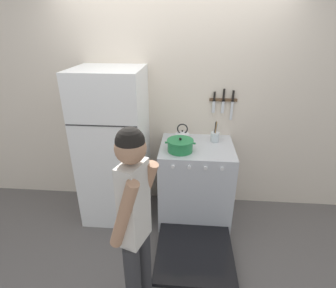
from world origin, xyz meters
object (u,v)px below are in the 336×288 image
at_px(dutch_oven_pot, 180,145).
at_px(tea_kettle, 182,136).
at_px(person, 135,224).
at_px(stove_range, 195,184).
at_px(refrigerator, 114,147).
at_px(utensil_jar, 215,137).

xyz_separation_m(dutch_oven_pot, tea_kettle, (0.01, 0.27, -0.00)).
height_order(dutch_oven_pot, person, person).
relative_size(stove_range, person, 0.89).
bearing_deg(stove_range, tea_kettle, 133.31).
xyz_separation_m(refrigerator, utensil_jar, (1.13, 0.14, 0.12)).
distance_m(dutch_oven_pot, tea_kettle, 0.27).
distance_m(refrigerator, dutch_oven_pot, 0.78).
bearing_deg(stove_range, refrigerator, 177.09).
height_order(refrigerator, stove_range, refrigerator).
bearing_deg(utensil_jar, tea_kettle, -179.01).
distance_m(tea_kettle, person, 1.42).
height_order(refrigerator, person, refrigerator).
relative_size(stove_range, utensil_jar, 5.87).
bearing_deg(utensil_jar, refrigerator, -173.20).
height_order(stove_range, person, person).
relative_size(refrigerator, dutch_oven_pot, 5.53).
relative_size(stove_range, tea_kettle, 7.09).
distance_m(dutch_oven_pot, utensil_jar, 0.47).
height_order(refrigerator, dutch_oven_pot, refrigerator).
bearing_deg(person, stove_range, -0.56).
height_order(utensil_jar, person, person).
height_order(dutch_oven_pot, utensil_jar, utensil_jar).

